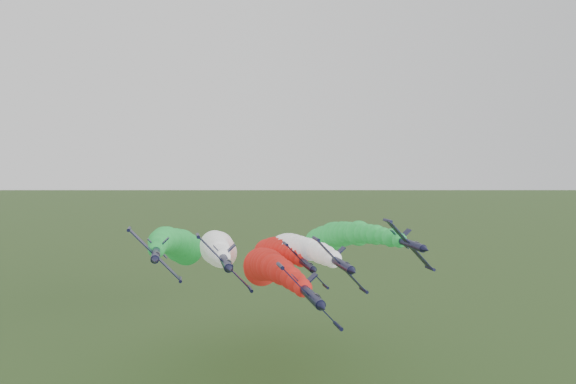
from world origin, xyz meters
name	(u,v)px	position (x,y,z in m)	size (l,w,h in m)	color
jet_lead	(264,266)	(-3.37, 41.74, 30.93)	(15.48, 91.18, 21.10)	black
jet_inner_left	(218,249)	(-12.81, 54.02, 33.28)	(14.98, 90.68, 20.61)	black
jet_inner_right	(286,251)	(4.44, 54.85, 32.11)	(15.29, 90.99, 20.91)	black
jet_outer_left	(178,245)	(-22.45, 62.17, 33.34)	(15.46, 91.16, 21.08)	black
jet_outer_right	(330,239)	(17.43, 59.28, 34.03)	(15.58, 91.28, 21.21)	black
jet_trail	(270,252)	(3.19, 70.64, 29.16)	(14.83, 90.53, 20.45)	black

